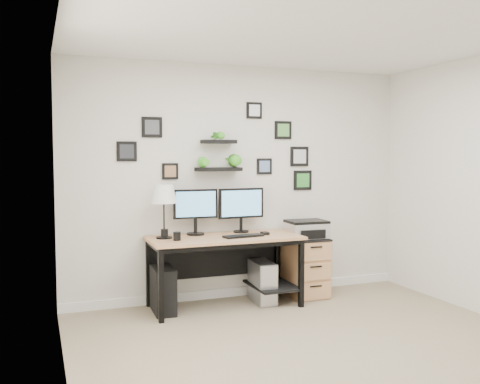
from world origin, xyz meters
name	(u,v)px	position (x,y,z in m)	size (l,w,h in m)	color
room	(242,291)	(0.00, 1.98, 0.05)	(4.00, 4.00, 4.00)	tan
desk	(227,247)	(-0.29, 1.67, 0.63)	(1.60, 0.70, 0.75)	tan
monitor_left	(196,208)	(-0.58, 1.84, 1.04)	(0.48, 0.20, 0.49)	black
monitor_right	(241,206)	(-0.06, 1.84, 1.04)	(0.53, 0.18, 0.49)	black
keyboard	(243,236)	(-0.16, 1.52, 0.76)	(0.43, 0.14, 0.02)	black
mouse	(265,233)	(0.12, 1.60, 0.77)	(0.07, 0.10, 0.03)	black
table_lamp	(164,195)	(-0.95, 1.74, 1.19)	(0.27, 0.27, 0.55)	black
mug	(177,236)	(-0.86, 1.55, 0.79)	(0.08, 0.08, 0.09)	black
pen_cup	(164,234)	(-0.95, 1.74, 0.80)	(0.07, 0.07, 0.10)	black
pc_tower_black	(163,290)	(-0.98, 1.67, 0.23)	(0.21, 0.46, 0.46)	black
pc_tower_grey	(262,282)	(0.11, 1.65, 0.22)	(0.23, 0.47, 0.45)	gray
file_cabinet	(305,267)	(0.67, 1.72, 0.34)	(0.43, 0.53, 0.67)	tan
printer	(307,229)	(0.68, 1.70, 0.77)	(0.44, 0.37, 0.20)	silver
wall_decor	(225,151)	(-0.22, 1.93, 1.64)	(2.27, 0.18, 1.01)	black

